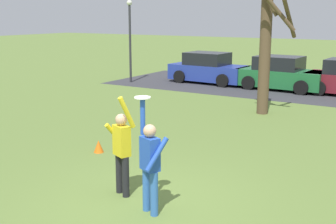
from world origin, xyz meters
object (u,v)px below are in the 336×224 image
object	(u,v)px
parked_car_green	(281,74)
bare_tree_tall	(267,45)
frisbee_disc	(142,97)
field_cone_orange	(99,146)
person_defender	(122,147)
lamppost_by_lot	(130,33)
parked_car_blue	(209,69)
person_catcher	(150,161)

from	to	relation	value
parked_car_green	bare_tree_tall	bearing A→B (deg)	-75.34
frisbee_disc	field_cone_orange	distance (m)	4.15
frisbee_disc	parked_car_green	xyz separation A→B (m)	(-1.95, 14.42, -1.37)
person_defender	bare_tree_tall	xyz separation A→B (m)	(-0.09, 8.53, 1.49)
person_defender	bare_tree_tall	world-z (taller)	bare_tree_tall
frisbee_disc	field_cone_orange	xyz separation A→B (m)	(-2.94, 2.20, -1.93)
bare_tree_tall	lamppost_by_lot	distance (m)	9.42
frisbee_disc	parked_car_blue	world-z (taller)	frisbee_disc
lamppost_by_lot	person_catcher	bearing A→B (deg)	-52.63
parked_car_blue	parked_car_green	bearing A→B (deg)	1.17
frisbee_disc	parked_car_green	world-z (taller)	frisbee_disc
frisbee_disc	parked_car_green	distance (m)	14.62
person_catcher	person_defender	xyz separation A→B (m)	(-0.93, 0.41, -0.00)
person_catcher	field_cone_orange	xyz separation A→B (m)	(-3.14, 2.29, -0.82)
parked_car_blue	bare_tree_tall	bearing A→B (deg)	-45.50
parked_car_green	bare_tree_tall	distance (m)	5.95
parked_car_green	field_cone_orange	xyz separation A→B (m)	(-0.99, -12.22, -0.57)
frisbee_disc	lamppost_by_lot	world-z (taller)	lamppost_by_lot
person_catcher	person_defender	distance (m)	1.02
parked_car_blue	person_catcher	bearing A→B (deg)	-64.42
person_catcher	parked_car_green	bearing A→B (deg)	-57.92
lamppost_by_lot	frisbee_disc	bearing A→B (deg)	-53.03
bare_tree_tall	parked_car_blue	bearing A→B (deg)	131.34
lamppost_by_lot	person_defender	bearing A→B (deg)	-54.51
bare_tree_tall	field_cone_orange	bearing A→B (deg)	-107.74
parked_car_blue	field_cone_orange	world-z (taller)	parked_car_blue
frisbee_disc	person_defender	bearing A→B (deg)	156.36
person_catcher	parked_car_green	world-z (taller)	person_catcher
person_catcher	field_cone_orange	world-z (taller)	person_catcher
person_catcher	field_cone_orange	size ratio (longest dim) A/B	6.50
person_defender	parked_car_green	size ratio (longest dim) A/B	0.49
parked_car_blue	person_defender	bearing A→B (deg)	-67.10
frisbee_disc	parked_car_blue	xyz separation A→B (m)	(-5.84, 14.56, -1.37)
person_catcher	lamppost_by_lot	distance (m)	16.01
person_defender	field_cone_orange	distance (m)	3.02
parked_car_green	lamppost_by_lot	distance (m)	7.96
bare_tree_tall	lamppost_by_lot	size ratio (longest dim) A/B	1.13
person_defender	person_catcher	bearing A→B (deg)	0.00
parked_car_blue	lamppost_by_lot	size ratio (longest dim) A/B	0.98
person_catcher	frisbee_disc	size ratio (longest dim) A/B	7.20
person_defender	bare_tree_tall	distance (m)	8.66
parked_car_blue	lamppost_by_lot	distance (m)	4.53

